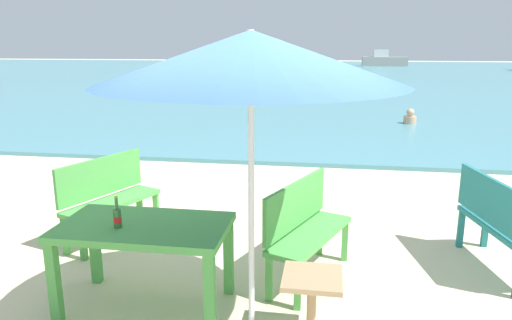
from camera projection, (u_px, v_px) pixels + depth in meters
name	position (u px, v px, depth m)	size (l,w,h in m)	color
ground_plane	(257.00, 319.00, 3.92)	(120.00, 120.00, 0.00)	beige
sea_water	(323.00, 75.00, 32.68)	(120.00, 50.00, 0.08)	teal
picnic_table_green	(144.00, 236.00, 3.95)	(1.40, 0.80, 0.76)	#4C9E47
beer_bottle_amber	(117.00, 217.00, 3.82)	(0.07, 0.07, 0.26)	#2D662D
patio_umbrella	(251.00, 58.00, 3.13)	(2.10, 2.10, 2.30)	silver
side_table_wood	(312.00, 298.00, 3.56)	(0.44, 0.44, 0.54)	tan
bench_teal_center	(497.00, 219.00, 4.64)	(0.59, 1.25, 0.95)	#237275
bench_green_left	(108.00, 194.00, 5.41)	(0.79, 1.25, 0.95)	#4C9E47
bench_green_right	(304.00, 225.00, 4.49)	(0.79, 1.25, 0.95)	#4C9E47
swimmer_person	(410.00, 118.00, 12.86)	(0.34, 0.34, 0.41)	tan
boat_barge	(384.00, 60.00, 44.67)	(4.13, 1.13, 1.50)	gray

